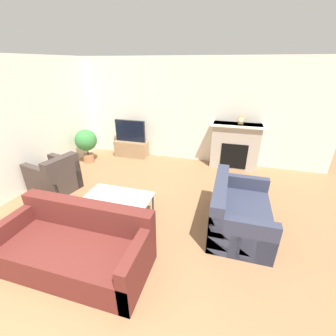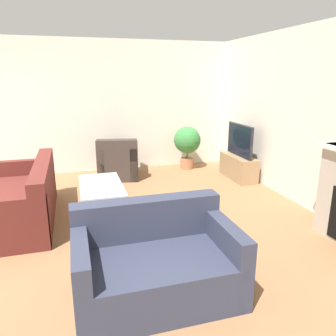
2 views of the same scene
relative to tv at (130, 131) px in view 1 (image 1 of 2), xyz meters
name	(u,v)px [view 1 (image 1 of 2)]	position (x,y,z in m)	size (l,w,h in m)	color
ground_plane	(56,320)	(1.17, -4.59, -0.77)	(20.00, 20.00, 0.00)	#936642
wall_back	(173,111)	(1.17, 0.30, 0.58)	(8.11, 0.06, 2.70)	silver
wall_left	(21,126)	(-1.41, -2.16, 0.58)	(0.06, 7.86, 2.70)	silver
fireplace	(235,145)	(2.91, 0.07, -0.16)	(1.30, 0.45, 1.16)	#B2A899
tv_stand	(132,149)	(0.00, 0.00, -0.54)	(0.96, 0.37, 0.46)	#997A56
tv	(130,131)	(0.00, 0.00, 0.00)	(0.90, 0.06, 0.62)	#232328
couch_sectional	(77,248)	(0.96, -3.85, -0.48)	(1.97, 0.91, 0.82)	#5B231E
couch_loveseat	(237,213)	(3.03, -2.46, -0.48)	(0.92, 1.45, 0.82)	#33384C
armchair_by_window	(55,178)	(-0.76, -2.26, -0.47)	(1.00, 0.92, 0.82)	#3D332D
coffee_table	(119,198)	(1.03, -2.77, -0.36)	(1.15, 0.60, 0.46)	#333338
potted_plant	(86,142)	(-0.98, -0.73, -0.18)	(0.58, 0.58, 0.93)	#AD704C
mantel_clock	(241,120)	(2.98, 0.07, 0.50)	(0.17, 0.07, 0.20)	#B79338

